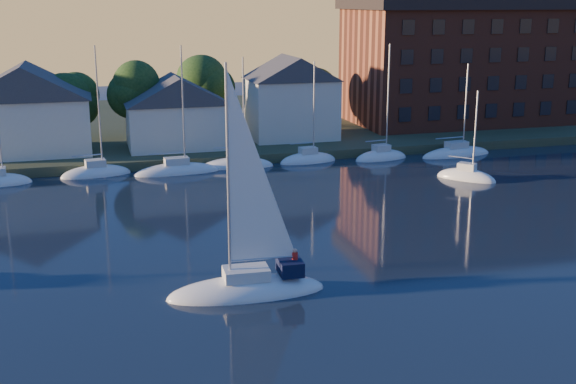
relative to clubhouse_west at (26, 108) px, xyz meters
name	(u,v)px	position (x,y,z in m)	size (l,w,h in m)	color
shoreline_land	(205,127)	(22.00, 17.00, -5.93)	(160.00, 50.00, 2.00)	#354025
wooden_dock	(239,161)	(22.00, -6.00, -5.93)	(120.00, 3.00, 1.00)	brown
clubhouse_west	(26,108)	(0.00, 0.00, 0.00)	(13.65, 9.45, 9.64)	beige
clubhouse_centre	(177,110)	(16.00, -1.00, -0.80)	(11.55, 8.40, 8.08)	beige
clubhouse_east	(291,96)	(30.00, 1.00, 0.07)	(10.50, 8.40, 9.80)	beige
condo_block	(463,56)	(56.00, 6.95, 3.86)	(31.00, 17.00, 17.40)	brown
tree_line	(235,84)	(24.00, 5.00, 1.24)	(93.40, 5.40, 8.90)	#372819
moored_fleet	(169,171)	(14.00, -9.00, -5.83)	(71.50, 2.40, 12.05)	white
hero_sailboat	(249,284)	(14.85, -42.54, -5.32)	(9.78, 3.52, 14.93)	white
drifting_sailboat_right	(466,178)	(41.89, -20.35, -5.83)	(5.51, 5.84, 9.90)	white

